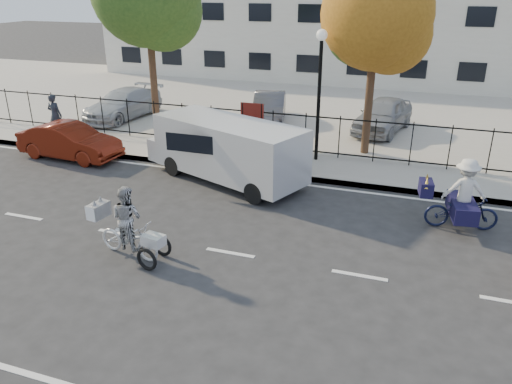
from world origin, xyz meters
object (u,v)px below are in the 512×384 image
at_px(bull_bike, 462,201).
at_px(lot_car_c, 269,107).
at_px(lamppost, 320,73).
at_px(pedestrian, 55,115).
at_px(red_sedan, 70,141).
at_px(lot_car_d, 383,115).
at_px(white_van, 226,149).
at_px(zebra_trike, 128,230).
at_px(lot_car_a, 123,104).

distance_m(bull_bike, lot_car_c, 11.10).
bearing_deg(lamppost, pedestrian, -177.09).
bearing_deg(red_sedan, lot_car_d, -53.15).
bearing_deg(red_sedan, white_van, -88.61).
distance_m(zebra_trike, lot_car_d, 12.81).
bearing_deg(red_sedan, lot_car_a, 15.72).
height_order(zebra_trike, lot_car_c, zebra_trike).
relative_size(red_sedan, pedestrian, 2.26).
height_order(lamppost, bull_bike, lamppost).
bearing_deg(white_van, lot_car_a, 164.98).
bearing_deg(pedestrian, bull_bike, 168.32).
relative_size(pedestrian, lot_car_a, 0.39).
xyz_separation_m(lamppost, lot_car_d, (1.79, 4.39, -2.28)).
relative_size(pedestrian, lot_car_c, 0.44).
xyz_separation_m(lot_car_a, lot_car_c, (6.43, 1.54, -0.01)).
height_order(white_van, red_sedan, white_van).
height_order(red_sedan, lot_car_c, lot_car_c).
xyz_separation_m(zebra_trike, lot_car_a, (-6.88, 10.46, 0.12)).
xyz_separation_m(zebra_trike, pedestrian, (-7.80, 7.11, 0.33)).
bearing_deg(pedestrian, white_van, 166.28).
bearing_deg(red_sedan, bull_bike, -92.42).
height_order(bull_bike, pedestrian, bull_bike).
xyz_separation_m(red_sedan, pedestrian, (-2.02, 1.77, 0.36)).
xyz_separation_m(white_van, lot_car_d, (4.10, 6.93, -0.23)).
xyz_separation_m(zebra_trike, lot_car_c, (-0.45, 12.00, 0.11)).
bearing_deg(lot_car_a, lot_car_c, 19.47).
height_order(zebra_trike, pedestrian, pedestrian).
bearing_deg(lot_car_d, lot_car_a, -160.47).
height_order(pedestrian, lot_car_d, pedestrian).
relative_size(white_van, pedestrian, 3.53).
height_order(white_van, lot_car_a, white_van).
relative_size(zebra_trike, bull_bike, 0.98).
relative_size(bull_bike, lot_car_d, 0.51).
relative_size(lamppost, lot_car_c, 1.14).
distance_m(lamppost, lot_car_c, 5.84).
bearing_deg(lot_car_d, lamppost, -100.56).
xyz_separation_m(lamppost, lot_car_c, (-3.09, 4.36, -2.34)).
distance_m(bull_bike, lot_car_d, 8.53).
bearing_deg(white_van, lamppost, 69.31).
height_order(red_sedan, lot_car_d, lot_car_d).
height_order(lamppost, pedestrian, lamppost).
relative_size(lot_car_a, lot_car_d, 1.08).
bearing_deg(red_sedan, lamppost, -71.08).
distance_m(zebra_trike, bull_bike, 8.21).
bearing_deg(bull_bike, lot_car_d, 10.54).
relative_size(lamppost, red_sedan, 1.15).
bearing_deg(zebra_trike, bull_bike, -51.81).
distance_m(bull_bike, lot_car_a, 15.50).
xyz_separation_m(pedestrian, lot_car_d, (12.23, 4.92, -0.15)).
bearing_deg(red_sedan, lot_car_c, -35.03).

